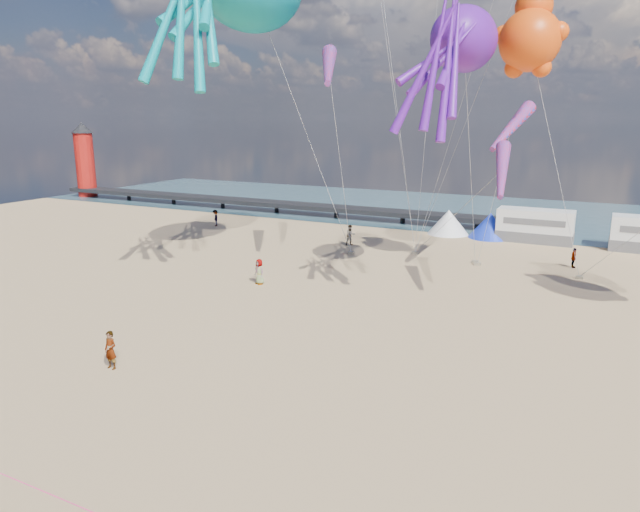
% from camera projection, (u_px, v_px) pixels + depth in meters
% --- Properties ---
extents(ground, '(120.00, 120.00, 0.00)m').
position_uv_depth(ground, '(220.00, 436.00, 20.46)').
color(ground, tan).
rests_on(ground, ground).
extents(water, '(120.00, 120.00, 0.00)m').
position_uv_depth(water, '(496.00, 213.00, 68.20)').
color(water, '#31525F').
rests_on(water, ground).
extents(pier, '(60.00, 3.00, 0.50)m').
position_uv_depth(pier, '(249.00, 202.00, 70.65)').
color(pier, black).
rests_on(pier, ground).
extents(lighthouse, '(2.60, 2.60, 9.00)m').
position_uv_depth(lighthouse, '(85.00, 165.00, 82.06)').
color(lighthouse, '#A5140F').
rests_on(lighthouse, ground).
extents(motorhome_0, '(6.60, 2.50, 3.00)m').
position_uv_depth(motorhome_0, '(535.00, 226.00, 52.21)').
color(motorhome_0, silver).
rests_on(motorhome_0, ground).
extents(tent_white, '(4.00, 4.00, 2.40)m').
position_uv_depth(tent_white, '(448.00, 222.00, 55.78)').
color(tent_white, white).
rests_on(tent_white, ground).
extents(tent_blue, '(4.00, 4.00, 2.40)m').
position_uv_depth(tent_blue, '(490.00, 225.00, 54.03)').
color(tent_blue, '#1933CC').
rests_on(tent_blue, ground).
extents(standing_person, '(0.66, 0.44, 1.79)m').
position_uv_depth(standing_person, '(110.00, 350.00, 25.77)').
color(standing_person, tan).
rests_on(standing_person, ground).
extents(beachgoer_0, '(0.76, 0.64, 1.76)m').
position_uv_depth(beachgoer_0, '(259.00, 272.00, 38.98)').
color(beachgoer_0, '#7F6659').
rests_on(beachgoer_0, ground).
extents(beachgoer_1, '(1.05, 1.04, 1.83)m').
position_uv_depth(beachgoer_1, '(350.00, 235.00, 50.96)').
color(beachgoer_1, '#7F6659').
rests_on(beachgoer_1, ground).
extents(beachgoer_2, '(1.04, 1.06, 1.72)m').
position_uv_depth(beachgoer_2, '(215.00, 218.00, 59.98)').
color(beachgoer_2, '#7F6659').
rests_on(beachgoer_2, ground).
extents(beachgoer_3, '(0.83, 1.11, 1.54)m').
position_uv_depth(beachgoer_3, '(574.00, 258.00, 43.24)').
color(beachgoer_3, '#7F6659').
rests_on(beachgoer_3, ground).
extents(sandbag_a, '(0.50, 0.35, 0.22)m').
position_uv_depth(sandbag_a, '(351.00, 253.00, 47.75)').
color(sandbag_a, gray).
rests_on(sandbag_a, ground).
extents(sandbag_b, '(0.50, 0.35, 0.22)m').
position_uv_depth(sandbag_b, '(475.00, 262.00, 44.74)').
color(sandbag_b, gray).
rests_on(sandbag_b, ground).
extents(sandbag_c, '(0.50, 0.35, 0.22)m').
position_uv_depth(sandbag_c, '(579.00, 277.00, 40.41)').
color(sandbag_c, gray).
rests_on(sandbag_c, ground).
extents(sandbag_d, '(0.50, 0.35, 0.22)m').
position_uv_depth(sandbag_d, '(477.00, 264.00, 44.13)').
color(sandbag_d, gray).
rests_on(sandbag_d, ground).
extents(sandbag_e, '(0.50, 0.35, 0.22)m').
position_uv_depth(sandbag_e, '(415.00, 253.00, 47.81)').
color(sandbag_e, gray).
rests_on(sandbag_e, ground).
extents(kite_octopus_purple, '(6.84, 9.55, 10.03)m').
position_uv_depth(kite_octopus_purple, '(464.00, 39.00, 33.35)').
color(kite_octopus_purple, '#5C169C').
extents(kite_teddy_orange, '(5.16, 4.93, 6.47)m').
position_uv_depth(kite_teddy_orange, '(530.00, 40.00, 35.27)').
color(kite_teddy_orange, '#F84E0C').
extents(windsock_left, '(4.24, 7.46, 7.71)m').
position_uv_depth(windsock_left, '(329.00, 67.00, 38.72)').
color(windsock_left, red).
extents(windsock_mid, '(2.42, 6.32, 6.26)m').
position_uv_depth(windsock_mid, '(511.00, 127.00, 37.67)').
color(windsock_mid, red).
extents(windsock_right, '(1.75, 5.38, 5.31)m').
position_uv_depth(windsock_right, '(502.00, 171.00, 32.70)').
color(windsock_right, red).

